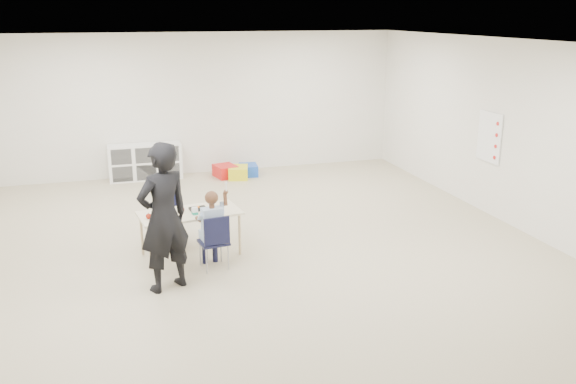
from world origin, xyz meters
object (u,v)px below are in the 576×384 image
object	(u,v)px
chair_near	(214,241)
child	(213,226)
table	(191,233)
adult	(164,218)
cubby_shelf	(145,162)

from	to	relation	value
chair_near	child	xyz separation A→B (m)	(0.00, 0.00, 0.21)
table	chair_near	distance (m)	0.57
table	adult	bearing A→B (deg)	-120.95
chair_near	cubby_shelf	world-z (taller)	chair_near
chair_near	adult	distance (m)	0.94
chair_near	child	world-z (taller)	child
cubby_shelf	chair_near	bearing A→B (deg)	-83.67
table	chair_near	world-z (taller)	chair_near
table	child	world-z (taller)	child
table	chair_near	bearing A→B (deg)	-74.78
child	cubby_shelf	distance (m)	4.72
child	cubby_shelf	world-z (taller)	child
adult	table	bearing A→B (deg)	-139.34
adult	child	bearing A→B (deg)	-171.11
chair_near	adult	xyz separation A→B (m)	(-0.64, -0.45, 0.53)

